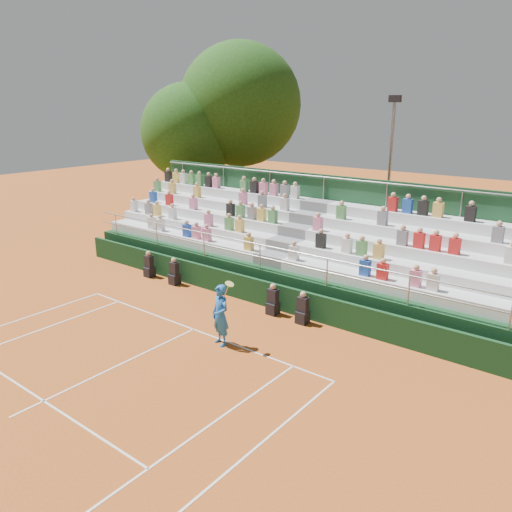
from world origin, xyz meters
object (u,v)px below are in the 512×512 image
Objects in this scene: tree_west at (189,132)px; floodlight_mast at (390,161)px; tree_east at (240,105)px; tennis_player at (220,315)px.

floodlight_mast is (12.68, 1.96, -1.14)m from tree_west.
tree_west is 3.69m from tree_east.
tree_west is at bearing 137.76° from tennis_player.
floodlight_mast is at bearing 93.10° from tennis_player.
tennis_player is at bearing -42.24° from tree_west.
tennis_player is 14.63m from floodlight_mast.
floodlight_mast is at bearing 8.77° from tree_west.
tree_west is (-13.44, 12.21, 4.73)m from tennis_player.
tree_east reaches higher than floodlight_mast.
tennis_player is 19.72m from tree_east.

